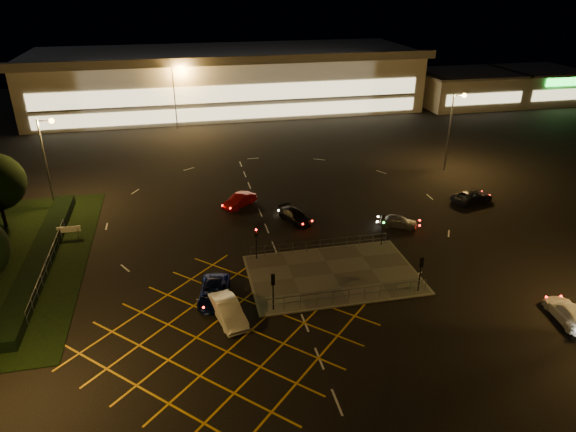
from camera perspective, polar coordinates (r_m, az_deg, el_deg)
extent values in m
plane|color=black|center=(45.79, 1.88, -5.55)|extent=(180.00, 180.00, 0.00)
cube|color=#4C4944|center=(44.60, 5.02, -6.47)|extent=(14.00, 9.00, 0.12)
cube|color=black|center=(51.39, -25.73, -3.99)|extent=(2.00, 26.00, 1.00)
cube|color=beige|center=(102.23, -6.84, 14.71)|extent=(70.00, 25.00, 10.00)
cube|color=slate|center=(101.42, -7.00, 17.60)|extent=(72.00, 26.50, 0.60)
cube|color=#FFEAA5|center=(89.98, -5.96, 13.32)|extent=(66.00, 0.20, 3.00)
cube|color=#FFEAA5|center=(90.69, -5.87, 11.34)|extent=(66.00, 0.20, 2.20)
cube|color=beige|center=(109.62, 19.07, 13.20)|extent=(18.00, 14.00, 6.00)
cube|color=slate|center=(109.08, 19.30, 14.81)|extent=(18.80, 14.80, 0.40)
cube|color=#FFEAA5|center=(103.85, 20.99, 12.08)|extent=(15.30, 0.20, 2.00)
cube|color=beige|center=(118.58, 25.90, 12.91)|extent=(14.00, 14.00, 6.00)
cube|color=slate|center=(118.08, 26.20, 14.39)|extent=(14.80, 14.80, 0.40)
cube|color=#FFEAA5|center=(113.27, 27.97, 11.81)|extent=(11.90, 0.20, 2.00)
cube|color=#19E533|center=(112.77, 28.25, 12.97)|extent=(7.00, 0.30, 1.40)
cylinder|color=slate|center=(60.69, -25.27, 5.11)|extent=(0.20, 0.20, 10.00)
cylinder|color=slate|center=(59.25, -25.46, 9.53)|extent=(1.40, 0.12, 0.12)
sphere|color=orange|center=(59.10, -24.79, 9.58)|extent=(0.56, 0.56, 0.56)
cylinder|color=slate|center=(69.71, 17.44, 8.78)|extent=(0.20, 0.20, 10.00)
cylinder|color=slate|center=(68.95, 18.49, 12.60)|extent=(1.40, 0.12, 0.12)
sphere|color=orange|center=(69.31, 19.00, 12.55)|extent=(0.56, 0.56, 0.56)
cylinder|color=slate|center=(88.02, -12.47, 12.61)|extent=(0.20, 0.20, 10.00)
cylinder|color=slate|center=(87.14, -12.30, 15.72)|extent=(1.40, 0.12, 0.12)
sphere|color=orange|center=(87.16, -11.82, 15.73)|extent=(0.56, 0.56, 0.56)
cylinder|color=slate|center=(98.42, 12.14, 13.94)|extent=(0.20, 0.20, 10.00)
cylinder|color=slate|center=(97.92, 12.80, 16.68)|extent=(1.40, 0.12, 0.12)
sphere|color=orange|center=(98.22, 13.18, 16.64)|extent=(0.56, 0.56, 0.56)
cylinder|color=black|center=(39.24, -1.66, -8.55)|extent=(0.10, 0.10, 3.00)
cube|color=black|center=(38.59, -1.69, -7.07)|extent=(0.28, 0.18, 0.90)
sphere|color=#19FF33|center=(38.69, -1.72, -6.97)|extent=(0.16, 0.16, 0.16)
cylinder|color=black|center=(42.72, 14.45, -6.36)|extent=(0.10, 0.10, 3.00)
cube|color=black|center=(42.12, 14.63, -4.97)|extent=(0.28, 0.18, 0.90)
sphere|color=#19FF33|center=(42.22, 14.55, -4.88)|extent=(0.16, 0.16, 0.16)
cylinder|color=black|center=(46.01, -3.54, -3.11)|extent=(0.10, 0.10, 3.00)
cube|color=black|center=(45.45, -3.58, -1.78)|extent=(0.28, 0.18, 0.90)
sphere|color=#FF0C0C|center=(45.34, -3.56, -1.85)|extent=(0.16, 0.16, 0.16)
cylinder|color=black|center=(49.01, 10.45, -1.63)|extent=(0.10, 0.10, 3.00)
cube|color=black|center=(48.49, 10.56, -0.37)|extent=(0.28, 0.18, 0.90)
sphere|color=#19FF33|center=(48.38, 10.61, -0.43)|extent=(0.16, 0.16, 0.16)
cylinder|color=black|center=(59.36, -29.08, 0.15)|extent=(0.36, 0.36, 2.88)
imported|color=white|center=(39.05, -6.68, -10.43)|extent=(2.71, 4.98, 1.56)
imported|color=#0B1444|center=(41.43, -8.21, -8.35)|extent=(3.15, 5.33, 1.39)
imported|color=black|center=(53.47, 0.80, 0.02)|extent=(3.38, 4.73, 1.27)
imported|color=#BABCC2|center=(53.47, 12.18, -0.58)|extent=(4.07, 2.99, 1.29)
imported|color=maroon|center=(57.14, -5.42, 1.71)|extent=(4.28, 3.95, 1.43)
imported|color=black|center=(61.64, 19.79, 2.04)|extent=(5.37, 3.49, 1.37)
imported|color=white|center=(44.03, 28.77, -9.41)|extent=(2.57, 5.00, 1.39)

